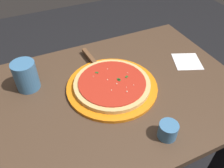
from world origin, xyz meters
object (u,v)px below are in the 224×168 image
(pizza, at_px, (112,84))
(pizza_server, at_px, (93,62))
(cup_tall_drink, at_px, (26,76))
(napkin_folded_right, at_px, (187,61))
(cup_small_sauce, at_px, (168,130))
(serving_plate, at_px, (112,87))

(pizza, xyz_separation_m, pizza_server, (-0.01, 0.17, -0.00))
(cup_tall_drink, bearing_deg, napkin_folded_right, -10.67)
(pizza, bearing_deg, napkin_folded_right, 2.22)
(pizza, bearing_deg, pizza_server, 94.01)
(pizza, distance_m, pizza_server, 0.17)
(pizza_server, bearing_deg, pizza, -85.99)
(cup_small_sauce, bearing_deg, napkin_folded_right, 43.12)
(pizza, relative_size, cup_small_sauce, 4.82)
(serving_plate, xyz_separation_m, napkin_folded_right, (0.37, 0.01, -0.01))
(napkin_folded_right, bearing_deg, pizza_server, 158.55)
(serving_plate, distance_m, cup_tall_drink, 0.33)
(cup_small_sauce, xyz_separation_m, napkin_folded_right, (0.31, 0.29, -0.03))
(pizza_server, distance_m, cup_small_sauce, 0.45)
(serving_plate, xyz_separation_m, pizza, (0.00, 0.00, 0.02))
(cup_small_sauce, bearing_deg, pizza_server, 99.74)
(cup_tall_drink, distance_m, napkin_folded_right, 0.68)
(cup_tall_drink, distance_m, cup_small_sauce, 0.55)
(napkin_folded_right, bearing_deg, cup_tall_drink, 169.33)
(cup_tall_drink, bearing_deg, pizza, -25.63)
(pizza_server, xyz_separation_m, cup_small_sauce, (0.08, -0.44, 0.01))
(serving_plate, bearing_deg, cup_tall_drink, 154.37)
(serving_plate, relative_size, pizza_server, 1.58)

